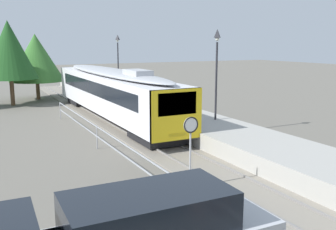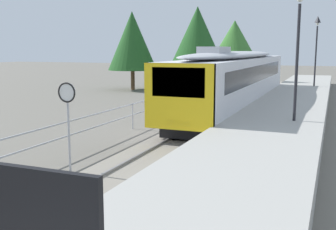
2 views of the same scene
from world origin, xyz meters
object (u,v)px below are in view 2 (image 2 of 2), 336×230
at_px(platform_notice_board, 46,223).
at_px(speed_limit_sign, 67,105).
at_px(platform_lamp_far_end, 317,38).
at_px(platform_lamp_mid_platform, 299,27).
at_px(commuter_train, 236,76).

distance_m(platform_notice_board, speed_limit_sign, 8.67).
bearing_deg(platform_lamp_far_end, platform_lamp_mid_platform, -90.00).
xyz_separation_m(commuter_train, platform_lamp_far_end, (4.05, 9.66, 2.48)).
bearing_deg(platform_notice_board, commuter_train, 98.14).
xyz_separation_m(commuter_train, platform_lamp_mid_platform, (4.05, -7.18, 2.48)).
height_order(commuter_train, platform_lamp_far_end, platform_lamp_far_end).
bearing_deg(platform_notice_board, platform_lamp_mid_platform, 85.97).
distance_m(commuter_train, platform_notice_board, 21.54).
relative_size(platform_lamp_far_end, speed_limit_sign, 1.91).
relative_size(platform_lamp_far_end, platform_notice_board, 2.97).
distance_m(commuter_train, platform_lamp_far_end, 10.77).
relative_size(commuter_train, platform_notice_board, 10.99).
height_order(platform_notice_board, speed_limit_sign, speed_limit_sign).
bearing_deg(speed_limit_sign, platform_lamp_mid_platform, 49.86).
height_order(commuter_train, platform_lamp_mid_platform, platform_lamp_mid_platform).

